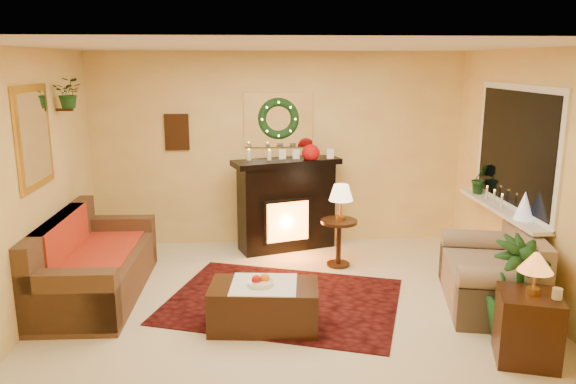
{
  "coord_description": "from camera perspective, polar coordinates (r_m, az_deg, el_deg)",
  "views": [
    {
      "loc": [
        -0.39,
        -5.27,
        2.47
      ],
      "look_at": [
        0.0,
        0.35,
        1.15
      ],
      "focal_mm": 35.0,
      "sensor_mm": 36.0,
      "label": 1
    }
  ],
  "objects": [
    {
      "name": "floor",
      "position": [
        5.84,
        0.24,
        -11.86
      ],
      "size": [
        5.0,
        5.0,
        0.0
      ],
      "primitive_type": "plane",
      "color": "beige",
      "rests_on": "ground"
    },
    {
      "name": "ceiling",
      "position": [
        5.29,
        0.27,
        14.59
      ],
      "size": [
        5.0,
        5.0,
        0.0
      ],
      "primitive_type": "plane",
      "color": "white",
      "rests_on": "ground"
    },
    {
      "name": "wall_back",
      "position": [
        7.62,
        -0.98,
        4.35
      ],
      "size": [
        5.0,
        5.0,
        0.0
      ],
      "primitive_type": "plane",
      "color": "#EFD88C",
      "rests_on": "ground"
    },
    {
      "name": "wall_front",
      "position": [
        3.27,
        3.15,
        -7.83
      ],
      "size": [
        5.0,
        5.0,
        0.0
      ],
      "primitive_type": "plane",
      "color": "#EFD88C",
      "rests_on": "ground"
    },
    {
      "name": "wall_left",
      "position": [
        5.8,
        -25.2,
        0.27
      ],
      "size": [
        4.5,
        4.5,
        0.0
      ],
      "primitive_type": "plane",
      "color": "#EFD88C",
      "rests_on": "ground"
    },
    {
      "name": "wall_right",
      "position": [
        6.12,
        24.28,
        0.99
      ],
      "size": [
        4.5,
        4.5,
        0.0
      ],
      "primitive_type": "plane",
      "color": "#EFD88C",
      "rests_on": "ground"
    },
    {
      "name": "area_rug",
      "position": [
        6.02,
        -0.52,
        -10.97
      ],
      "size": [
        2.79,
        2.42,
        0.01
      ],
      "primitive_type": "cube",
      "rotation": [
        0.0,
        0.0,
        -0.32
      ],
      "color": "#630E0E",
      "rests_on": "floor"
    },
    {
      "name": "sofa",
      "position": [
        6.36,
        -18.89,
        -6.27
      ],
      "size": [
        0.93,
        2.04,
        0.87
      ],
      "primitive_type": "cube",
      "rotation": [
        0.0,
        0.0,
        -0.02
      ],
      "color": "brown",
      "rests_on": "floor"
    },
    {
      "name": "red_throw",
      "position": [
        6.51,
        -19.03,
        -5.6
      ],
      "size": [
        0.8,
        1.31,
        0.02
      ],
      "primitive_type": "cube",
      "color": "#C52800",
      "rests_on": "sofa"
    },
    {
      "name": "fireplace",
      "position": [
        7.48,
        -0.16,
        -1.69
      ],
      "size": [
        1.31,
        0.76,
        1.15
      ],
      "primitive_type": "cube",
      "rotation": [
        0.0,
        0.0,
        0.31
      ],
      "color": "black",
      "rests_on": "floor"
    },
    {
      "name": "poinsettia",
      "position": [
        7.32,
        2.32,
        3.97
      ],
      "size": [
        0.23,
        0.23,
        0.23
      ],
      "primitive_type": "sphere",
      "color": "#AD0A0C",
      "rests_on": "fireplace"
    },
    {
      "name": "mantel_candle_a",
      "position": [
        7.28,
        -3.99,
        3.58
      ],
      "size": [
        0.06,
        0.06,
        0.18
      ],
      "primitive_type": "cylinder",
      "color": "#FFFDC8",
      "rests_on": "fireplace"
    },
    {
      "name": "mantel_candle_b",
      "position": [
        7.26,
        -1.9,
        3.58
      ],
      "size": [
        0.06,
        0.06,
        0.17
      ],
      "primitive_type": "cylinder",
      "color": "white",
      "rests_on": "fireplace"
    },
    {
      "name": "mantel_mirror",
      "position": [
        7.55,
        -0.98,
        7.32
      ],
      "size": [
        0.92,
        0.02,
        0.72
      ],
      "primitive_type": "cube",
      "color": "white",
      "rests_on": "wall_back"
    },
    {
      "name": "wreath",
      "position": [
        7.51,
        -0.97,
        7.44
      ],
      "size": [
        0.55,
        0.11,
        0.55
      ],
      "primitive_type": "torus",
      "rotation": [
        1.57,
        0.0,
        0.0
      ],
      "color": "#194719",
      "rests_on": "wall_back"
    },
    {
      "name": "wall_art",
      "position": [
        7.62,
        -11.22,
        5.99
      ],
      "size": [
        0.32,
        0.03,
        0.48
      ],
      "primitive_type": "cube",
      "color": "#381E11",
      "rests_on": "wall_back"
    },
    {
      "name": "gold_mirror",
      "position": [
        6.0,
        -24.43,
        5.11
      ],
      "size": [
        0.03,
        0.84,
        1.0
      ],
      "primitive_type": "cube",
      "color": "gold",
      "rests_on": "wall_left"
    },
    {
      "name": "hanging_plant",
      "position": [
        6.64,
        -21.25,
        7.98
      ],
      "size": [
        0.33,
        0.28,
        0.36
      ],
      "primitive_type": "imported",
      "color": "#194719",
      "rests_on": "wall_left"
    },
    {
      "name": "loveseat",
      "position": [
        6.18,
        19.81,
        -7.02
      ],
      "size": [
        1.11,
        1.57,
        0.83
      ],
      "primitive_type": "cube",
      "rotation": [
        0.0,
        0.0,
        -0.21
      ],
      "color": "#847351",
      "rests_on": "floor"
    },
    {
      "name": "window_frame",
      "position": [
        6.56,
        22.14,
        4.14
      ],
      "size": [
        0.03,
        1.86,
        1.36
      ],
      "primitive_type": "cube",
      "color": "white",
      "rests_on": "wall_right"
    },
    {
      "name": "window_glass",
      "position": [
        6.55,
        22.03,
        4.14
      ],
      "size": [
        0.02,
        1.7,
        1.22
      ],
      "primitive_type": "cube",
      "color": "black",
      "rests_on": "wall_right"
    },
    {
      "name": "window_sill",
      "position": [
        6.64,
        20.83,
        -1.64
      ],
      "size": [
        0.22,
        1.86,
        0.04
      ],
      "primitive_type": "cube",
      "color": "white",
      "rests_on": "wall_right"
    },
    {
      "name": "mini_tree",
      "position": [
        6.18,
        22.89,
        -1.25
      ],
      "size": [
        0.19,
        0.19,
        0.29
      ],
      "primitive_type": "cone",
      "color": "white",
      "rests_on": "window_sill"
    },
    {
      "name": "sill_plant",
      "position": [
        7.2,
        18.96,
        1.36
      ],
      "size": [
        0.27,
        0.22,
        0.49
      ],
      "primitive_type": "imported",
      "color": "#1D5D1D",
      "rests_on": "window_sill"
    },
    {
      "name": "side_table_round",
      "position": [
        6.93,
        5.17,
        -4.91
      ],
      "size": [
        0.48,
        0.48,
        0.58
      ],
      "primitive_type": "cylinder",
      "rotation": [
        0.0,
        0.0,
        -0.09
      ],
      "color": "#34210D",
      "rests_on": "floor"
    },
    {
      "name": "lamp_cream",
      "position": [
        6.8,
        5.41,
        -0.4
      ],
      "size": [
        0.29,
        0.29,
        0.45
      ],
      "primitive_type": "cone",
      "color": "#FAEAB0",
      "rests_on": "side_table_round"
    },
    {
      "name": "end_table_square",
      "position": [
        5.24,
        23.13,
        -12.8
      ],
      "size": [
        0.61,
        0.61,
        0.6
      ],
      "primitive_type": "cube",
      "rotation": [
        0.0,
        0.0,
        -0.3
      ],
      "color": "#35120B",
      "rests_on": "floor"
    },
    {
      "name": "lamp_tiffany",
      "position": [
        5.06,
        23.75,
        -7.94
      ],
      "size": [
        0.28,
        0.28,
        0.41
      ],
      "primitive_type": "cone",
      "color": "#FFA129",
      "rests_on": "end_table_square"
    },
    {
      "name": "coffee_table",
      "position": [
        5.41,
        -2.44,
        -11.54
      ],
      "size": [
        1.07,
        0.66,
        0.43
      ],
      "primitive_type": "cube",
      "rotation": [
        0.0,
        0.0,
        -0.1
      ],
      "color": "#552E14",
      "rests_on": "floor"
    },
    {
      "name": "fruit_bowl",
      "position": [
        5.29,
        -2.79,
        -9.29
      ],
      "size": [
        0.24,
        0.24,
        0.06
      ],
      "primitive_type": "cylinder",
      "color": "silver",
      "rests_on": "coffee_table"
    },
    {
      "name": "floor_palm",
      "position": [
        5.48,
        22.23,
        -9.5
      ],
      "size": [
        2.03,
        2.03,
        2.86
      ],
      "primitive_type": "imported",
      "rotation": [
        0.0,
        0.0,
        0.32
      ],
      "color": "#195A20",
      "rests_on": "floor"
    }
  ]
}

